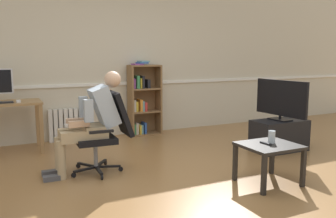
% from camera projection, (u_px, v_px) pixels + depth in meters
% --- Properties ---
extents(ground_plane, '(18.00, 18.00, 0.00)m').
position_uv_depth(ground_plane, '(188.00, 180.00, 4.12)').
color(ground_plane, olive).
extents(back_wall, '(12.00, 0.13, 2.70)m').
position_uv_depth(back_wall, '(116.00, 59.00, 6.28)').
color(back_wall, beige).
rests_on(back_wall, ground_plane).
extents(computer_mouse, '(0.06, 0.10, 0.03)m').
position_uv_depth(computer_mouse, '(18.00, 101.00, 5.11)').
color(computer_mouse, white).
rests_on(computer_mouse, computer_desk).
extents(bookshelf, '(0.57, 0.29, 1.32)m').
position_uv_depth(bookshelf, '(142.00, 100.00, 6.38)').
color(bookshelf, brown).
rests_on(bookshelf, ground_plane).
extents(radiator, '(0.72, 0.08, 0.54)m').
position_uv_depth(radiator, '(71.00, 124.00, 5.98)').
color(radiator, white).
rests_on(radiator, ground_plane).
extents(office_chair, '(0.76, 0.61, 0.99)m').
position_uv_depth(office_chair, '(107.00, 129.00, 4.38)').
color(office_chair, black).
rests_on(office_chair, ground_plane).
extents(person_seated, '(0.97, 0.40, 1.23)m').
position_uv_depth(person_seated, '(92.00, 120.00, 4.28)').
color(person_seated, tan).
rests_on(person_seated, ground_plane).
extents(tv_stand, '(0.82, 0.43, 0.46)m').
position_uv_depth(tv_stand, '(279.00, 135.00, 5.36)').
color(tv_stand, black).
rests_on(tv_stand, ground_plane).
extents(tv_screen, '(0.23, 0.94, 0.60)m').
position_uv_depth(tv_screen, '(281.00, 99.00, 5.27)').
color(tv_screen, black).
rests_on(tv_screen, tv_stand).
extents(coffee_table, '(0.60, 0.55, 0.45)m').
position_uv_depth(coffee_table, '(269.00, 150.00, 3.95)').
color(coffee_table, black).
rests_on(coffee_table, ground_plane).
extents(drinking_glass, '(0.08, 0.08, 0.14)m').
position_uv_depth(drinking_glass, '(272.00, 137.00, 3.99)').
color(drinking_glass, silver).
rests_on(drinking_glass, coffee_table).
extents(spare_remote, '(0.05, 0.15, 0.02)m').
position_uv_depth(spare_remote, '(266.00, 143.00, 3.95)').
color(spare_remote, black).
rests_on(spare_remote, coffee_table).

